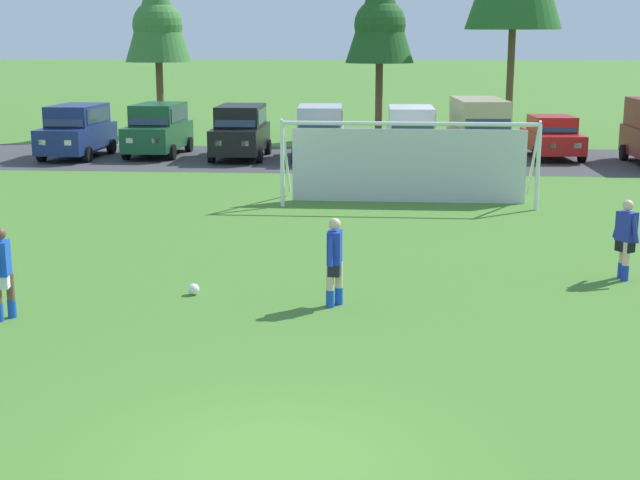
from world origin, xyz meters
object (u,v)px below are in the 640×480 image
parked_car_slot_center_right (411,133)px  parked_car_slot_right (479,129)px  parked_car_slot_far_right (552,137)px  player_defender_far (3,274)px  parked_car_slot_center (320,132)px  player_midfield_center (625,240)px  parked_car_slot_center_left (241,131)px  soccer_goal (408,160)px  player_striker_near (335,262)px  parked_car_slot_far_left (77,131)px  parked_car_slot_left (158,129)px  soccer_ball (194,289)px

parked_car_slot_center_right → parked_car_slot_right: parked_car_slot_right is taller
parked_car_slot_far_right → parked_car_slot_center_right: bearing=-165.9°
player_defender_far → parked_car_slot_center: 22.36m
player_midfield_center → parked_car_slot_center: 19.94m
parked_car_slot_center_right → player_midfield_center: bearing=-77.7°
player_defender_far → parked_car_slot_center_left: bearing=88.7°
soccer_goal → parked_car_slot_center: (-3.39, 9.96, -0.18)m
soccer_goal → player_striker_near: soccer_goal is taller
player_striker_near → parked_car_slot_far_left: 23.79m
parked_car_slot_right → parked_car_slot_left: bearing=173.7°
parked_car_slot_center → parked_car_slot_far_right: 9.56m
parked_car_slot_left → parked_car_slot_center_left: 3.66m
player_midfield_center → parked_car_slot_right: (-1.31, 17.70, 0.52)m
player_defender_far → parked_car_slot_right: 23.60m
parked_car_slot_right → parked_car_slot_center_right: bearing=170.9°
parked_car_slot_far_right → player_defender_far: bearing=-119.8°
player_defender_far → soccer_goal: bearing=59.2°
soccer_ball → soccer_goal: 11.19m
soccer_ball → parked_car_slot_far_left: 22.10m
parked_car_slot_center_left → soccer_goal: bearing=-56.4°
parked_car_slot_far_left → parked_car_slot_center_left: same height
parked_car_slot_far_left → parked_car_slot_far_right: (19.55, 1.36, -0.24)m
parked_car_slot_center → parked_car_slot_far_right: parked_car_slot_center is taller
player_midfield_center → parked_car_slot_far_left: parked_car_slot_far_left is taller
parked_car_slot_left → parked_car_slot_far_right: size_ratio=1.08×
soccer_ball → parked_car_slot_center: (0.85, 20.24, 1.00)m
soccer_goal → player_midfield_center: (4.24, -8.46, -0.47)m
player_midfield_center → soccer_ball: bearing=-167.8°
parked_car_slot_center_right → parked_car_slot_far_right: (5.82, 1.46, -0.24)m
parked_car_slot_center → parked_car_slot_center_right: same height
soccer_goal → parked_car_slot_center: bearing=108.8°
parked_car_slot_center_left → parked_car_slot_center_right: bearing=-3.2°
soccer_ball → parked_car_slot_left: bearing=106.0°
soccer_ball → parked_car_slot_center: size_ratio=0.05×
player_defender_far → parked_car_slot_far_right: size_ratio=0.38×
parked_car_slot_center → parked_car_slot_right: parked_car_slot_right is taller
soccer_ball → parked_car_slot_left: (-6.03, 20.99, 1.00)m
player_defender_far → parked_car_slot_far_left: size_ratio=0.35×
parked_car_slot_far_left → player_midfield_center: bearing=-45.9°
parked_car_slot_center → parked_car_slot_far_right: (9.49, 1.17, -0.24)m
parked_car_slot_right → player_defender_far: bearing=-115.4°
soccer_ball → parked_car_slot_center: parked_car_slot_center is taller
player_striker_near → player_midfield_center: size_ratio=1.00×
parked_car_slot_center_left → soccer_ball: bearing=-83.2°
parked_car_slot_center_right → parked_car_slot_center: bearing=175.5°
parked_car_slot_center → parked_car_slot_center_right: 3.68m
soccer_ball → parked_car_slot_right: bearing=69.8°
player_defender_far → parked_car_slot_far_left: bearing=106.0°
player_striker_near → parked_car_slot_far_right: (7.61, 21.93, 0.05)m
parked_car_slot_center → parked_car_slot_center_left: bearing=178.3°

